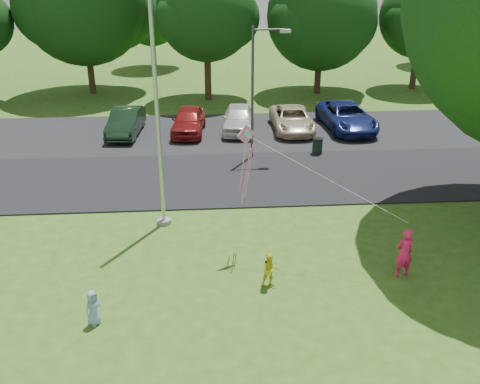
{
  "coord_description": "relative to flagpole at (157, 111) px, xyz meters",
  "views": [
    {
      "loc": [
        -2.0,
        -12.33,
        8.93
      ],
      "look_at": [
        -0.82,
        4.0,
        1.6
      ],
      "focal_mm": 40.0,
      "sensor_mm": 36.0,
      "label": 1
    }
  ],
  "objects": [
    {
      "name": "parked_cars",
      "position": [
        4.53,
        10.53,
        -3.42
      ],
      "size": [
        14.2,
        5.24,
        1.41
      ],
      "color": "black",
      "rests_on": "ground"
    },
    {
      "name": "trash_can",
      "position": [
        6.98,
        6.76,
        -3.76
      ],
      "size": [
        0.51,
        0.51,
        0.82
      ],
      "rotation": [
        0.0,
        0.0,
        0.42
      ],
      "color": "black",
      "rests_on": "ground"
    },
    {
      "name": "woman",
      "position": [
        7.36,
        -3.97,
        -3.38
      ],
      "size": [
        0.63,
        0.47,
        1.58
      ],
      "primitive_type": "imported",
      "rotation": [
        0.0,
        0.0,
        3.32
      ],
      "color": "#F1205E",
      "rests_on": "ground"
    },
    {
      "name": "street_lamp",
      "position": [
        4.02,
        6.51,
        -0.52
      ],
      "size": [
        1.7,
        0.23,
        6.06
      ],
      "rotation": [
        0.0,
        0.0,
        0.01
      ],
      "color": "#3F3F44",
      "rests_on": "ground"
    },
    {
      "name": "horizon_trees",
      "position": [
        7.56,
        28.88,
        0.14
      ],
      "size": [
        77.46,
        7.2,
        7.02
      ],
      "color": "#332316",
      "rests_on": "ground"
    },
    {
      "name": "flagpole",
      "position": [
        0.0,
        0.0,
        0.0
      ],
      "size": [
        0.5,
        0.5,
        10.0
      ],
      "color": "#B7BABF",
      "rests_on": "ground"
    },
    {
      "name": "parking_strip",
      "position": [
        3.5,
        10.5,
        -4.14
      ],
      "size": [
        42.0,
        7.0,
        0.06
      ],
      "primitive_type": "cube",
      "color": "black",
      "rests_on": "ground"
    },
    {
      "name": "tree_row",
      "position": [
        5.09,
        19.23,
        1.55
      ],
      "size": [
        64.35,
        11.94,
        10.88
      ],
      "color": "#332316",
      "rests_on": "ground"
    },
    {
      "name": "kite",
      "position": [
        2.87,
        -2.09,
        -0.67
      ],
      "size": [
        4.87,
        2.19,
        2.71
      ],
      "rotation": [
        0.0,
        0.0,
        0.49
      ],
      "color": "pink",
      "rests_on": "ground"
    },
    {
      "name": "ground",
      "position": [
        3.5,
        -5.0,
        -4.17
      ],
      "size": [
        120.0,
        120.0,
        0.0
      ],
      "primitive_type": "plane",
      "color": "#335F19",
      "rests_on": "ground"
    },
    {
      "name": "child_yellow",
      "position": [
        3.32,
        -4.25,
        -3.62
      ],
      "size": [
        0.57,
        0.46,
        1.09
      ],
      "primitive_type": "imported",
      "rotation": [
        0.0,
        0.0,
        0.1
      ],
      "color": "yellow",
      "rests_on": "ground"
    },
    {
      "name": "child_blue",
      "position": [
        -1.49,
        -5.64,
        -3.67
      ],
      "size": [
        0.56,
        0.58,
        1.0
      ],
      "primitive_type": "imported",
      "rotation": [
        0.0,
        0.0,
        0.84
      ],
      "color": "#829EC8",
      "rests_on": "ground"
    },
    {
      "name": "park_road",
      "position": [
        3.5,
        4.0,
        -4.14
      ],
      "size": [
        60.0,
        6.0,
        0.06
      ],
      "primitive_type": "cube",
      "color": "black",
      "rests_on": "ground"
    }
  ]
}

